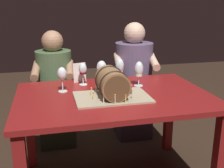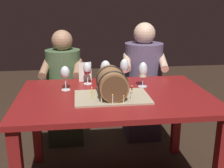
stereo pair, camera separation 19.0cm
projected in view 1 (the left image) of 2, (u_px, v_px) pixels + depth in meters
name	position (u px, v px, depth m)	size (l,w,h in m)	color
dining_table	(114.00, 108.00, 2.03)	(1.39, 0.93, 0.74)	maroon
barrel_cake	(112.00, 85.00, 1.91)	(0.51, 0.34, 0.21)	tan
wine_glass_amber	(102.00, 69.00, 2.18)	(0.08, 0.08, 0.20)	white
wine_glass_white	(139.00, 70.00, 2.18)	(0.07, 0.07, 0.20)	white
wine_glass_empty	(62.00, 74.00, 2.03)	(0.07, 0.07, 0.19)	white
wine_glass_red	(83.00, 70.00, 2.20)	(0.07, 0.07, 0.18)	white
wine_glass_rose	(120.00, 67.00, 2.24)	(0.07, 0.07, 0.21)	white
menu_card	(79.00, 73.00, 2.30)	(0.11, 0.01, 0.16)	silver
person_seated_left	(55.00, 94.00, 2.70)	(0.40, 0.48, 1.13)	#2A3A24
person_seated_right	(133.00, 84.00, 2.86)	(0.46, 0.53, 1.19)	#372D40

